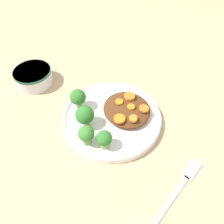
{
  "coord_description": "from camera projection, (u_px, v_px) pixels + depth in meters",
  "views": [
    {
      "loc": [
        0.29,
        -0.17,
        0.43
      ],
      "look_at": [
        0.0,
        0.0,
        0.03
      ],
      "focal_mm": 35.0,
      "sensor_mm": 36.0,
      "label": 1
    }
  ],
  "objects": [
    {
      "name": "dip_bowl",
      "position": [
        33.0,
        76.0,
        0.61
      ],
      "size": [
        0.1,
        0.1,
        0.04
      ],
      "color": "silver",
      "rests_on": "ground_plane"
    },
    {
      "name": "broccoli_floret_1",
      "position": [
        78.0,
        98.0,
        0.52
      ],
      "size": [
        0.04,
        0.04,
        0.05
      ],
      "color": "#759E51",
      "rests_on": "plate"
    },
    {
      "name": "carrot_slice_5",
      "position": [
        133.0,
        118.0,
        0.49
      ],
      "size": [
        0.02,
        0.02,
        0.01
      ],
      "primitive_type": "cylinder",
      "color": "orange",
      "rests_on": "stew_mound"
    },
    {
      "name": "broccoli_floret_0",
      "position": [
        85.0,
        115.0,
        0.49
      ],
      "size": [
        0.04,
        0.04,
        0.06
      ],
      "color": "#7FA85B",
      "rests_on": "plate"
    },
    {
      "name": "broccoli_floret_2",
      "position": [
        86.0,
        135.0,
        0.46
      ],
      "size": [
        0.04,
        0.04,
        0.05
      ],
      "color": "#759E51",
      "rests_on": "plate"
    },
    {
      "name": "fork",
      "position": [
        182.0,
        183.0,
        0.44
      ],
      "size": [
        0.07,
        0.17,
        0.01
      ],
      "rotation": [
        0.0,
        0.0,
        8.16
      ],
      "color": "#B4B4B4",
      "rests_on": "ground_plane"
    },
    {
      "name": "carrot_slice_4",
      "position": [
        131.0,
        107.0,
        0.51
      ],
      "size": [
        0.02,
        0.02,
        0.01
      ],
      "primitive_type": "cylinder",
      "color": "orange",
      "rests_on": "stew_mound"
    },
    {
      "name": "stew_mound",
      "position": [
        127.0,
        109.0,
        0.53
      ],
      "size": [
        0.12,
        0.11,
        0.02
      ],
      "primitive_type": "ellipsoid",
      "color": "#5B3319",
      "rests_on": "plate"
    },
    {
      "name": "plate",
      "position": [
        112.0,
        117.0,
        0.54
      ],
      "size": [
        0.24,
        0.24,
        0.02
      ],
      "color": "white",
      "rests_on": "ground_plane"
    },
    {
      "name": "carrot_slice_1",
      "position": [
        144.0,
        109.0,
        0.51
      ],
      "size": [
        0.02,
        0.02,
        0.01
      ],
      "primitive_type": "cylinder",
      "color": "orange",
      "rests_on": "stew_mound"
    },
    {
      "name": "carrot_slice_0",
      "position": [
        129.0,
        96.0,
        0.54
      ],
      "size": [
        0.03,
        0.03,
        0.01
      ],
      "primitive_type": "cylinder",
      "color": "orange",
      "rests_on": "stew_mound"
    },
    {
      "name": "carrot_slice_2",
      "position": [
        121.0,
        118.0,
        0.49
      ],
      "size": [
        0.03,
        0.03,
        0.0
      ],
      "primitive_type": "cylinder",
      "color": "orange",
      "rests_on": "stew_mound"
    },
    {
      "name": "broccoli_floret_3",
      "position": [
        104.0,
        139.0,
        0.46
      ],
      "size": [
        0.03,
        0.03,
        0.05
      ],
      "color": "#7FA85B",
      "rests_on": "plate"
    },
    {
      "name": "carrot_slice_3",
      "position": [
        119.0,
        102.0,
        0.53
      ],
      "size": [
        0.02,
        0.02,
        0.0
      ],
      "primitive_type": "cylinder",
      "color": "orange",
      "rests_on": "stew_mound"
    },
    {
      "name": "ground_plane",
      "position": [
        112.0,
        120.0,
        0.54
      ],
      "size": [
        4.0,
        4.0,
        0.0
      ],
      "primitive_type": "plane",
      "color": "tan"
    }
  ]
}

